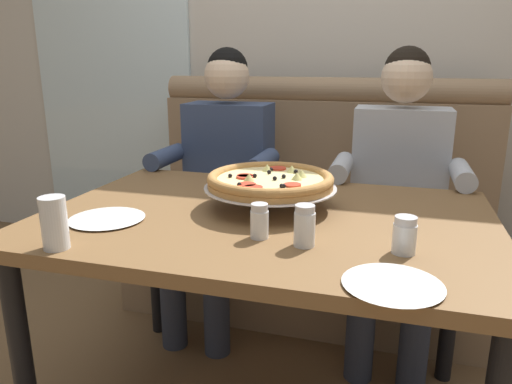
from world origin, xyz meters
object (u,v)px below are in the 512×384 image
Objects in this scene: diner_right at (398,184)px; shaker_pepper_flakes at (304,229)px; plate_near_left at (107,217)px; booth_bench at (313,225)px; drinking_glass at (55,226)px; shaker_parmesan at (259,224)px; shaker_oregano at (404,238)px; pizza at (270,181)px; plate_near_right at (393,282)px; dining_table at (266,239)px; diner_left at (222,172)px.

shaker_pepper_flakes is at bearing -104.49° from diner_right.
booth_bench is at bearing 68.53° from plate_near_left.
booth_bench is 1.49m from drinking_glass.
shaker_pepper_flakes is 1.14× the size of shaker_parmesan.
pizza is at bearing 146.41° from shaker_oregano.
diner_right is 5.89× the size of plate_near_right.
dining_table is at bearing 153.82° from shaker_oregano.
shaker_parmesan is at bearing 150.71° from plate_near_right.
diner_right is at bearing 89.55° from plate_near_right.
booth_bench is 1.25m from shaker_pepper_flakes.
booth_bench is at bearing 33.84° from diner_left.
diner_right is (0.79, 0.00, 0.00)m from diner_left.
plate_near_right is at bearing -45.71° from dining_table.
plate_near_left is (-0.45, -1.13, 0.36)m from booth_bench.
pizza is 1.98× the size of plate_near_right.
shaker_parmesan is 0.40m from plate_near_right.
booth_bench is 1.28m from shaker_oregano.
plate_near_right is at bearing 1.45° from drinking_glass.
pizza is at bearing 119.61° from shaker_pepper_flakes.
plate_near_right is (-0.01, -1.08, 0.05)m from diner_right.
drinking_glass is (-0.84, -1.10, 0.10)m from diner_right.
dining_table is 6.40× the size of plate_near_right.
pizza is 0.35m from shaker_pepper_flakes.
plate_near_left is 0.24m from drinking_glass.
dining_table is at bearing 43.68° from drinking_glass.
diner_left is at bearing 180.00° from diner_right.
plate_near_left is at bearing -134.22° from diner_right.
diner_right is 13.37× the size of shaker_oregano.
shaker_oregano is at bearing -89.10° from diner_right.
plate_near_right is (0.39, -1.34, 0.36)m from booth_bench.
shaker_parmesan is (0.43, -0.88, 0.08)m from diner_left.
pizza is at bearing 94.09° from dining_table.
plate_near_left is at bearing 91.39° from drinking_glass.
diner_left is 1.10m from drinking_glass.
drinking_glass reaches higher than plate_near_left.
shaker_pepper_flakes is at bearing -58.10° from diner_left.
shaker_parmesan is (-0.13, 0.02, -0.01)m from shaker_pepper_flakes.
pizza is 3.90× the size of shaker_pepper_flakes.
dining_table is 0.56m from plate_near_right.
diner_left is 5.89× the size of plate_near_right.
plate_near_right is 0.83m from drinking_glass.
plate_near_left is at bearing -111.47° from booth_bench.
diner_right is 0.94m from shaker_pepper_flakes.
shaker_parmesan is (0.04, -0.28, -0.05)m from pizza.
diner_left is (-0.40, -0.27, 0.31)m from booth_bench.
diner_right is 13.26× the size of shaker_parmesan.
drinking_glass is at bearing -127.31° from diner_right.
pizza is at bearing -90.35° from booth_bench.
plate_near_left is (-0.48, 0.01, -0.03)m from shaker_parmesan.
diner_right is 11.60× the size of shaker_pepper_flakes.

